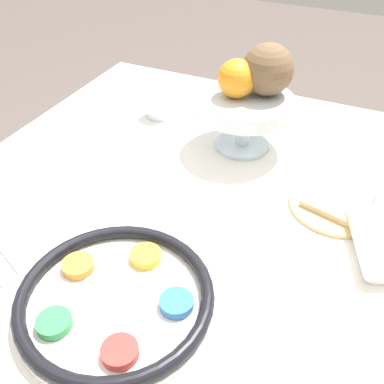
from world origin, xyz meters
TOP-DOWN VIEW (x-y plane):
  - dining_table at (0.00, 0.00)m, footprint 1.16×1.08m
  - seder_plate at (-0.19, 0.07)m, footprint 0.28×0.28m
  - fruit_stand at (0.29, 0.05)m, footprint 0.20×0.20m
  - orange_fruit at (0.28, 0.07)m, footprint 0.08×0.08m
  - coconut at (0.32, 0.02)m, footprint 0.10×0.10m
  - bread_plate at (0.17, -0.18)m, footprint 0.17×0.17m
  - napkin_roll at (0.07, -0.24)m, footprint 0.15×0.09m
  - cup_near at (0.33, 0.28)m, footprint 0.06×0.06m
  - fork_right at (-0.16, 0.31)m, footprint 0.08×0.16m

SIDE VIEW (x-z plane):
  - dining_table at x=0.00m, z-range 0.00..0.74m
  - fork_right at x=-0.16m, z-range 0.74..0.74m
  - bread_plate at x=0.17m, z-range 0.73..0.75m
  - seder_plate at x=-0.19m, z-range 0.74..0.77m
  - napkin_roll at x=0.07m, z-range 0.74..0.79m
  - cup_near at x=0.33m, z-range 0.74..0.80m
  - fruit_stand at x=0.29m, z-range 0.77..0.89m
  - orange_fruit at x=0.28m, z-range 0.85..0.93m
  - coconut at x=0.32m, z-range 0.85..0.96m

